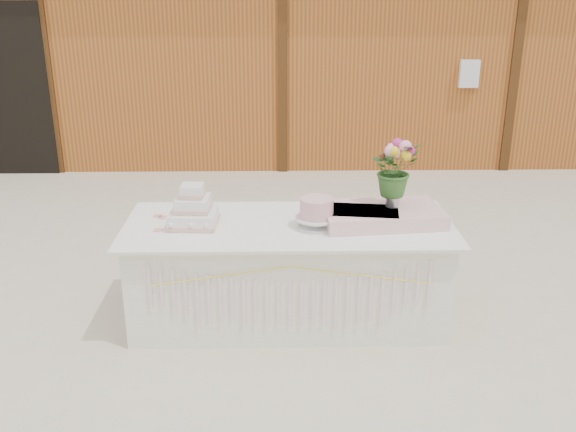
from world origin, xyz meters
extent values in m
plane|color=beige|center=(0.00, 0.00, 0.00)|extent=(80.00, 80.00, 0.00)
cube|color=#A35922|center=(0.00, 6.00, 1.50)|extent=(12.00, 4.00, 3.00)
cube|color=silver|center=(0.00, 0.00, 0.38)|extent=(2.28, 0.88, 0.75)
cube|color=silver|center=(0.00, 0.00, 0.76)|extent=(2.40, 1.00, 0.02)
cube|color=white|center=(-0.69, -0.01, 0.83)|extent=(0.34, 0.34, 0.11)
cube|color=#E1A58E|center=(-0.69, -0.01, 0.79)|extent=(0.36, 0.36, 0.03)
cube|color=white|center=(-0.69, -0.01, 0.93)|extent=(0.25, 0.25, 0.10)
cube|color=#E1A58E|center=(-0.69, -0.01, 0.90)|extent=(0.26, 0.26, 0.03)
cube|color=white|center=(-0.69, -0.01, 1.03)|extent=(0.16, 0.16, 0.09)
cube|color=#E1A58E|center=(-0.69, -0.01, 1.01)|extent=(0.17, 0.17, 0.03)
cylinder|color=silver|center=(0.20, -0.07, 0.78)|extent=(0.26, 0.26, 0.02)
cylinder|color=silver|center=(0.20, -0.07, 0.81)|extent=(0.08, 0.08, 0.05)
cylinder|color=silver|center=(0.20, -0.07, 0.84)|extent=(0.30, 0.30, 0.01)
cylinder|color=#E9A8AB|center=(0.20, -0.07, 0.92)|extent=(0.24, 0.24, 0.14)
cube|color=beige|center=(0.68, 0.03, 0.82)|extent=(0.91, 0.59, 0.11)
cylinder|color=#B2B2B7|center=(0.76, 0.06, 0.95)|extent=(0.10, 0.10, 0.13)
imported|color=#325E25|center=(0.76, 0.06, 1.21)|extent=(0.47, 0.46, 0.40)
camera|label=1|loc=(-0.09, -4.36, 2.45)|focal=40.00mm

